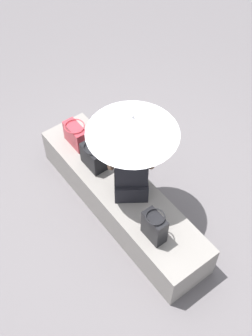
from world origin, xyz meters
TOP-DOWN VIEW (x-y plane):
  - ground_plane at (0.00, 0.00)m, footprint 14.00×14.00m
  - stone_bench at (0.00, 0.00)m, footprint 2.37×0.57m
  - person_seated at (0.12, 0.04)m, footprint 0.43×0.50m
  - parasol at (0.05, 0.10)m, footprint 0.88×0.88m
  - handbag_black at (-0.80, -0.04)m, footprint 0.31×0.23m
  - tote_bag_canvas at (-0.41, -0.06)m, footprint 0.29×0.21m
  - shoulder_bag_spare at (0.67, -0.11)m, footprint 0.25×0.19m

SIDE VIEW (x-z plane):
  - ground_plane at x=0.00m, z-range 0.00..0.00m
  - stone_bench at x=0.00m, z-range 0.00..0.44m
  - handbag_black at x=-0.80m, z-range 0.44..0.72m
  - tote_bag_canvas at x=-0.41m, z-range 0.44..0.73m
  - shoulder_bag_spare at x=0.67m, z-range 0.44..0.78m
  - person_seated at x=0.12m, z-range 0.38..1.28m
  - parasol at x=0.05m, z-range 0.82..1.83m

